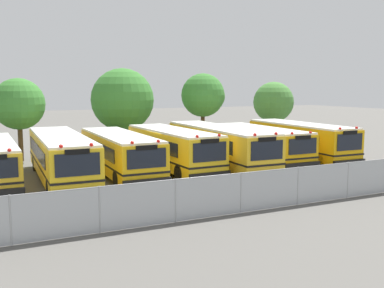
{
  "coord_description": "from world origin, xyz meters",
  "views": [
    {
      "loc": [
        -10.74,
        -25.48,
        5.21
      ],
      "look_at": [
        1.46,
        0.0,
        1.6
      ],
      "focal_mm": 41.34,
      "sensor_mm": 36.0,
      "label": 1
    }
  ],
  "objects_px": {
    "school_bus_2": "(119,152)",
    "school_bus_6": "(300,140)",
    "school_bus_1": "(61,155)",
    "tree_2": "(123,100)",
    "school_bus_3": "(173,148)",
    "school_bus_4": "(218,145)",
    "tree_4": "(275,101)",
    "tree_3": "(205,96)",
    "school_bus_5": "(260,143)",
    "tree_1": "(18,105)"
  },
  "relations": [
    {
      "from": "school_bus_2",
      "to": "school_bus_6",
      "type": "distance_m",
      "value": 13.54
    },
    {
      "from": "school_bus_1",
      "to": "tree_2",
      "type": "xyz_separation_m",
      "value": [
        6.52,
        9.61,
        2.76
      ]
    },
    {
      "from": "school_bus_2",
      "to": "school_bus_3",
      "type": "relative_size",
      "value": 1.03
    },
    {
      "from": "school_bus_1",
      "to": "tree_2",
      "type": "height_order",
      "value": "tree_2"
    },
    {
      "from": "school_bus_4",
      "to": "tree_4",
      "type": "distance_m",
      "value": 14.93
    },
    {
      "from": "school_bus_6",
      "to": "tree_3",
      "type": "distance_m",
      "value": 9.64
    },
    {
      "from": "school_bus_2",
      "to": "school_bus_4",
      "type": "xyz_separation_m",
      "value": [
        6.72,
        -0.04,
        0.09
      ]
    },
    {
      "from": "tree_2",
      "to": "school_bus_5",
      "type": "bearing_deg",
      "value": -52.65
    },
    {
      "from": "school_bus_2",
      "to": "tree_4",
      "type": "xyz_separation_m",
      "value": [
        18.04,
        9.38,
        2.54
      ]
    },
    {
      "from": "school_bus_6",
      "to": "tree_3",
      "type": "bearing_deg",
      "value": -66.11
    },
    {
      "from": "school_bus_3",
      "to": "tree_4",
      "type": "height_order",
      "value": "tree_4"
    },
    {
      "from": "school_bus_3",
      "to": "school_bus_6",
      "type": "height_order",
      "value": "school_bus_6"
    },
    {
      "from": "school_bus_3",
      "to": "tree_2",
      "type": "height_order",
      "value": "tree_2"
    },
    {
      "from": "school_bus_3",
      "to": "school_bus_6",
      "type": "bearing_deg",
      "value": 178.76
    },
    {
      "from": "school_bus_5",
      "to": "tree_2",
      "type": "height_order",
      "value": "tree_2"
    },
    {
      "from": "school_bus_2",
      "to": "tree_2",
      "type": "distance_m",
      "value": 10.37
    },
    {
      "from": "school_bus_4",
      "to": "tree_3",
      "type": "height_order",
      "value": "tree_3"
    },
    {
      "from": "school_bus_2",
      "to": "tree_3",
      "type": "xyz_separation_m",
      "value": [
        10.06,
        8.5,
        3.15
      ]
    },
    {
      "from": "school_bus_6",
      "to": "tree_1",
      "type": "height_order",
      "value": "tree_1"
    },
    {
      "from": "tree_4",
      "to": "tree_1",
      "type": "bearing_deg",
      "value": -176.47
    },
    {
      "from": "school_bus_1",
      "to": "school_bus_6",
      "type": "height_order",
      "value": "school_bus_6"
    },
    {
      "from": "school_bus_1",
      "to": "tree_1",
      "type": "height_order",
      "value": "tree_1"
    },
    {
      "from": "school_bus_4",
      "to": "school_bus_6",
      "type": "relative_size",
      "value": 1.15
    },
    {
      "from": "school_bus_2",
      "to": "school_bus_6",
      "type": "relative_size",
      "value": 0.99
    },
    {
      "from": "school_bus_1",
      "to": "school_bus_4",
      "type": "distance_m",
      "value": 10.14
    },
    {
      "from": "tree_2",
      "to": "school_bus_4",
      "type": "bearing_deg",
      "value": -69.18
    },
    {
      "from": "school_bus_3",
      "to": "school_bus_4",
      "type": "distance_m",
      "value": 3.29
    },
    {
      "from": "school_bus_1",
      "to": "tree_3",
      "type": "relative_size",
      "value": 1.77
    },
    {
      "from": "school_bus_5",
      "to": "school_bus_6",
      "type": "distance_m",
      "value": 3.37
    },
    {
      "from": "tree_2",
      "to": "school_bus_1",
      "type": "bearing_deg",
      "value": -124.16
    },
    {
      "from": "school_bus_1",
      "to": "school_bus_3",
      "type": "relative_size",
      "value": 1.16
    },
    {
      "from": "school_bus_4",
      "to": "tree_4",
      "type": "bearing_deg",
      "value": -138.71
    },
    {
      "from": "school_bus_1",
      "to": "tree_2",
      "type": "distance_m",
      "value": 11.94
    },
    {
      "from": "school_bus_1",
      "to": "tree_2",
      "type": "bearing_deg",
      "value": -122.71
    },
    {
      "from": "tree_2",
      "to": "tree_3",
      "type": "height_order",
      "value": "tree_2"
    },
    {
      "from": "tree_4",
      "to": "school_bus_2",
      "type": "bearing_deg",
      "value": -152.52
    },
    {
      "from": "tree_1",
      "to": "school_bus_3",
      "type": "bearing_deg",
      "value": -43.76
    },
    {
      "from": "school_bus_2",
      "to": "school_bus_3",
      "type": "height_order",
      "value": "school_bus_3"
    },
    {
      "from": "tree_1",
      "to": "tree_2",
      "type": "xyz_separation_m",
      "value": [
        8.02,
        1.52,
        0.17
      ]
    },
    {
      "from": "school_bus_4",
      "to": "tree_2",
      "type": "height_order",
      "value": "tree_2"
    },
    {
      "from": "school_bus_3",
      "to": "tree_2",
      "type": "distance_m",
      "value": 9.91
    },
    {
      "from": "school_bus_5",
      "to": "school_bus_6",
      "type": "relative_size",
      "value": 0.93
    },
    {
      "from": "school_bus_3",
      "to": "school_bus_4",
      "type": "height_order",
      "value": "school_bus_4"
    },
    {
      "from": "school_bus_1",
      "to": "school_bus_4",
      "type": "relative_size",
      "value": 0.97
    },
    {
      "from": "school_bus_2",
      "to": "school_bus_6",
      "type": "height_order",
      "value": "school_bus_6"
    },
    {
      "from": "school_bus_2",
      "to": "school_bus_4",
      "type": "height_order",
      "value": "school_bus_4"
    },
    {
      "from": "school_bus_2",
      "to": "school_bus_4",
      "type": "bearing_deg",
      "value": -179.87
    },
    {
      "from": "tree_1",
      "to": "tree_3",
      "type": "bearing_deg",
      "value": 2.03
    },
    {
      "from": "school_bus_3",
      "to": "school_bus_4",
      "type": "xyz_separation_m",
      "value": [
        3.29,
        -0.0,
        0.03
      ]
    },
    {
      "from": "tree_1",
      "to": "tree_4",
      "type": "relative_size",
      "value": 1.02
    }
  ]
}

